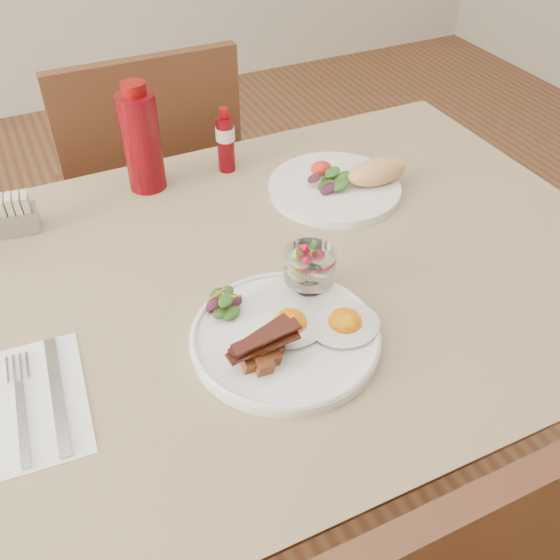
{
  "coord_description": "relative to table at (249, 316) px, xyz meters",
  "views": [
    {
      "loc": [
        -0.29,
        -0.73,
        1.42
      ],
      "look_at": [
        0.01,
        -0.1,
        0.82
      ],
      "focal_mm": 40.0,
      "sensor_mm": 36.0,
      "label": 1
    }
  ],
  "objects": [
    {
      "name": "table",
      "position": [
        0.0,
        0.0,
        0.0
      ],
      "size": [
        1.33,
        0.88,
        0.75
      ],
      "color": "#502E19",
      "rests_on": "ground"
    },
    {
      "name": "chair_far",
      "position": [
        0.0,
        0.66,
        -0.14
      ],
      "size": [
        0.42,
        0.42,
        0.93
      ],
      "color": "#502E19",
      "rests_on": "ground"
    },
    {
      "name": "main_plate",
      "position": [
        -0.01,
        -0.16,
        0.1
      ],
      "size": [
        0.28,
        0.28,
        0.02
      ],
      "primitive_type": "cylinder",
      "color": "white",
      "rests_on": "table"
    },
    {
      "name": "fried_eggs",
      "position": [
        0.04,
        -0.17,
        0.11
      ],
      "size": [
        0.2,
        0.15,
        0.03
      ],
      "rotation": [
        0.0,
        0.0,
        0.21
      ],
      "color": "silver",
      "rests_on": "main_plate"
    },
    {
      "name": "bacon_potato_pile",
      "position": [
        -0.06,
        -0.19,
        0.13
      ],
      "size": [
        0.11,
        0.06,
        0.05
      ],
      "rotation": [
        0.0,
        0.0,
        -0.34
      ],
      "color": "brown",
      "rests_on": "main_plate"
    },
    {
      "name": "side_salad",
      "position": [
        -0.07,
        -0.08,
        0.12
      ],
      "size": [
        0.06,
        0.06,
        0.03
      ],
      "rotation": [
        0.0,
        0.0,
        0.02
      ],
      "color": "#1F4312",
      "rests_on": "main_plate"
    },
    {
      "name": "fruit_cup",
      "position": [
        0.07,
        -0.08,
        0.15
      ],
      "size": [
        0.08,
        0.08,
        0.08
      ],
      "rotation": [
        0.0,
        0.0,
        0.4
      ],
      "color": "white",
      "rests_on": "main_plate"
    },
    {
      "name": "second_plate",
      "position": [
        0.28,
        0.16,
        0.11
      ],
      "size": [
        0.28,
        0.26,
        0.07
      ],
      "rotation": [
        0.0,
        0.0,
        0.12
      ],
      "color": "white",
      "rests_on": "table"
    },
    {
      "name": "ketchup_bottle",
      "position": [
        -0.07,
        0.35,
        0.19
      ],
      "size": [
        0.08,
        0.08,
        0.21
      ],
      "rotation": [
        0.0,
        0.0,
        -0.07
      ],
      "color": "#61050C",
      "rests_on": "table"
    },
    {
      "name": "hot_sauce_bottle",
      "position": [
        0.1,
        0.34,
        0.15
      ],
      "size": [
        0.04,
        0.04,
        0.14
      ],
      "rotation": [
        0.0,
        0.0,
        0.07
      ],
      "color": "#61050C",
      "rests_on": "table"
    },
    {
      "name": "sugar_caddy",
      "position": [
        -0.32,
        0.3,
        0.12
      ],
      "size": [
        0.09,
        0.05,
        0.07
      ],
      "rotation": [
        0.0,
        0.0,
        -0.13
      ],
      "color": "#ABACB0",
      "rests_on": "table"
    },
    {
      "name": "napkin_cutlery",
      "position": [
        -0.35,
        -0.12,
        0.09
      ],
      "size": [
        0.14,
        0.23,
        0.01
      ],
      "rotation": [
        0.0,
        0.0,
        -0.07
      ],
      "color": "white",
      "rests_on": "table"
    }
  ]
}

